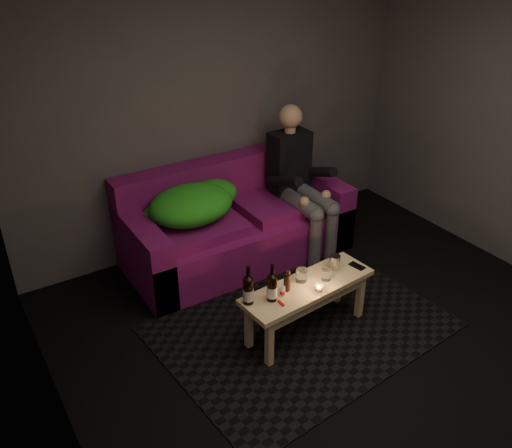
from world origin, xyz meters
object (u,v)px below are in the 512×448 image
(beer_bottle_b, at_px, (272,287))
(steel_cup, at_px, (335,262))
(coffee_table, at_px, (307,293))
(person, at_px, (299,179))
(beer_bottle_a, at_px, (248,290))
(sofa, at_px, (235,225))

(beer_bottle_b, bearing_deg, steel_cup, 6.79)
(coffee_table, relative_size, beer_bottle_b, 3.70)
(person, height_order, coffee_table, person)
(beer_bottle_b, bearing_deg, beer_bottle_a, 159.47)
(coffee_table, relative_size, steel_cup, 9.59)
(coffee_table, bearing_deg, steel_cup, 12.12)
(beer_bottle_a, bearing_deg, sofa, 63.82)
(steel_cup, bearing_deg, sofa, 99.50)
(beer_bottle_a, distance_m, steel_cup, 0.80)
(beer_bottle_b, xyz_separation_m, steel_cup, (0.63, 0.08, -0.05))
(coffee_table, distance_m, beer_bottle_b, 0.38)
(person, bearing_deg, beer_bottle_b, -133.28)
(person, distance_m, beer_bottle_a, 1.60)
(steel_cup, bearing_deg, coffee_table, -167.88)
(beer_bottle_a, relative_size, steel_cup, 2.65)
(person, height_order, beer_bottle_b, person)
(sofa, bearing_deg, person, -15.52)
(sofa, height_order, beer_bottle_b, sofa)
(coffee_table, relative_size, beer_bottle_a, 3.62)
(beer_bottle_b, height_order, steel_cup, beer_bottle_b)
(sofa, bearing_deg, steel_cup, -80.50)
(sofa, relative_size, steel_cup, 17.92)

